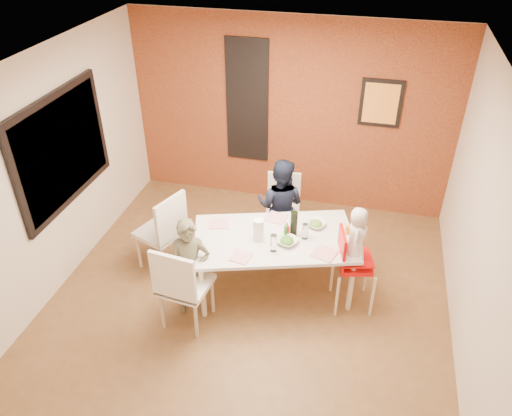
% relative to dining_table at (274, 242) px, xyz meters
% --- Properties ---
extents(ground, '(4.50, 4.50, 0.00)m').
position_rel_dining_table_xyz_m(ground, '(-0.23, -0.23, -0.68)').
color(ground, brown).
rests_on(ground, ground).
extents(ceiling, '(4.50, 4.50, 0.02)m').
position_rel_dining_table_xyz_m(ceiling, '(-0.23, -0.23, 2.02)').
color(ceiling, white).
rests_on(ceiling, wall_back).
extents(wall_back, '(4.50, 0.02, 2.70)m').
position_rel_dining_table_xyz_m(wall_back, '(-0.23, 2.02, 0.67)').
color(wall_back, beige).
rests_on(wall_back, ground).
extents(wall_front, '(4.50, 0.02, 2.70)m').
position_rel_dining_table_xyz_m(wall_front, '(-0.23, -2.48, 0.67)').
color(wall_front, beige).
rests_on(wall_front, ground).
extents(wall_left, '(0.02, 4.50, 2.70)m').
position_rel_dining_table_xyz_m(wall_left, '(-2.48, -0.23, 0.67)').
color(wall_left, beige).
rests_on(wall_left, ground).
extents(wall_right, '(0.02, 4.50, 2.70)m').
position_rel_dining_table_xyz_m(wall_right, '(2.02, -0.23, 0.67)').
color(wall_right, beige).
rests_on(wall_right, ground).
extents(brick_accent_wall, '(4.50, 0.02, 2.70)m').
position_rel_dining_table_xyz_m(brick_accent_wall, '(-0.23, 2.00, 0.67)').
color(brick_accent_wall, maroon).
rests_on(brick_accent_wall, ground).
extents(picture_window_frame, '(0.05, 1.70, 1.30)m').
position_rel_dining_table_xyz_m(picture_window_frame, '(-2.45, -0.03, 0.87)').
color(picture_window_frame, black).
rests_on(picture_window_frame, wall_left).
extents(picture_window_pane, '(0.02, 1.55, 1.15)m').
position_rel_dining_table_xyz_m(picture_window_pane, '(-2.44, -0.03, 0.87)').
color(picture_window_pane, black).
rests_on(picture_window_pane, wall_left).
extents(glassblock_strip, '(0.55, 0.03, 1.70)m').
position_rel_dining_table_xyz_m(glassblock_strip, '(-0.83, 1.99, 0.82)').
color(glassblock_strip, silver).
rests_on(glassblock_strip, wall_back).
extents(glassblock_surround, '(0.60, 0.03, 1.76)m').
position_rel_dining_table_xyz_m(glassblock_surround, '(-0.83, 1.98, 0.82)').
color(glassblock_surround, black).
rests_on(glassblock_surround, wall_back).
extents(art_print_frame, '(0.54, 0.03, 0.64)m').
position_rel_dining_table_xyz_m(art_print_frame, '(0.97, 1.98, 0.97)').
color(art_print_frame, black).
rests_on(art_print_frame, wall_back).
extents(art_print_canvas, '(0.44, 0.01, 0.54)m').
position_rel_dining_table_xyz_m(art_print_canvas, '(0.97, 1.97, 0.97)').
color(art_print_canvas, '#F7AA37').
rests_on(art_print_canvas, wall_back).
extents(dining_table, '(2.00, 1.48, 0.74)m').
position_rel_dining_table_xyz_m(dining_table, '(0.00, 0.00, 0.00)').
color(dining_table, silver).
rests_on(dining_table, ground).
extents(chair_near, '(0.55, 0.55, 1.06)m').
position_rel_dining_table_xyz_m(chair_near, '(-0.81, -0.83, -0.08)').
color(chair_near, white).
rests_on(chair_near, ground).
extents(chair_far, '(0.48, 0.48, 0.93)m').
position_rel_dining_table_xyz_m(chair_far, '(-0.10, 1.03, -0.16)').
color(chair_far, white).
rests_on(chair_far, ground).
extents(chair_left, '(0.64, 0.64, 1.06)m').
position_rel_dining_table_xyz_m(chair_left, '(-1.35, 0.05, -0.08)').
color(chair_left, silver).
rests_on(chair_left, ground).
extents(high_chair, '(0.51, 0.51, 1.00)m').
position_rel_dining_table_xyz_m(high_chair, '(0.86, -0.05, -0.08)').
color(high_chair, red).
rests_on(high_chair, ground).
extents(child_near, '(0.50, 0.40, 1.20)m').
position_rel_dining_table_xyz_m(child_near, '(-0.80, -0.58, -0.08)').
color(child_near, brown).
rests_on(child_near, ground).
extents(child_far, '(0.67, 0.54, 1.29)m').
position_rel_dining_table_xyz_m(child_far, '(-0.09, 0.79, -0.03)').
color(child_far, black).
rests_on(child_far, ground).
extents(toddler, '(0.23, 0.35, 0.70)m').
position_rel_dining_table_xyz_m(toddler, '(0.89, -0.04, 0.26)').
color(toddler, beige).
rests_on(toddler, high_chair).
extents(plate_near_left, '(0.24, 0.24, 0.01)m').
position_rel_dining_table_xyz_m(plate_near_left, '(-0.27, -0.44, 0.07)').
color(plate_near_left, white).
rests_on(plate_near_left, dining_table).
extents(plate_far_mid, '(0.26, 0.26, 0.01)m').
position_rel_dining_table_xyz_m(plate_far_mid, '(-0.06, 0.37, 0.07)').
color(plate_far_mid, white).
rests_on(plate_far_mid, dining_table).
extents(plate_near_right, '(0.30, 0.30, 0.01)m').
position_rel_dining_table_xyz_m(plate_near_right, '(0.58, -0.16, 0.07)').
color(plate_near_right, white).
rests_on(plate_near_right, dining_table).
extents(plate_far_left, '(0.27, 0.27, 0.01)m').
position_rel_dining_table_xyz_m(plate_far_left, '(-0.68, 0.10, 0.07)').
color(plate_far_left, white).
rests_on(plate_far_left, dining_table).
extents(salad_bowl_a, '(0.31, 0.31, 0.06)m').
position_rel_dining_table_xyz_m(salad_bowl_a, '(0.15, -0.08, 0.09)').
color(salad_bowl_a, white).
rests_on(salad_bowl_a, dining_table).
extents(salad_bowl_b, '(0.28, 0.28, 0.05)m').
position_rel_dining_table_xyz_m(salad_bowl_b, '(0.42, 0.32, 0.09)').
color(salad_bowl_b, white).
rests_on(salad_bowl_b, dining_table).
extents(wine_bottle, '(0.08, 0.08, 0.30)m').
position_rel_dining_table_xyz_m(wine_bottle, '(0.20, 0.09, 0.22)').
color(wine_bottle, black).
rests_on(wine_bottle, dining_table).
extents(wine_glass_a, '(0.07, 0.07, 0.20)m').
position_rel_dining_table_xyz_m(wine_glass_a, '(0.04, -0.24, 0.17)').
color(wine_glass_a, white).
rests_on(wine_glass_a, dining_table).
extents(wine_glass_b, '(0.07, 0.07, 0.19)m').
position_rel_dining_table_xyz_m(wine_glass_b, '(0.33, 0.06, 0.16)').
color(wine_glass_b, white).
rests_on(wine_glass_b, dining_table).
extents(paper_towel_roll, '(0.12, 0.12, 0.26)m').
position_rel_dining_table_xyz_m(paper_towel_roll, '(-0.17, -0.08, 0.20)').
color(paper_towel_roll, white).
rests_on(paper_towel_roll, dining_table).
extents(condiment_red, '(0.04, 0.04, 0.14)m').
position_rel_dining_table_xyz_m(condiment_red, '(0.14, 0.05, 0.14)').
color(condiment_red, red).
rests_on(condiment_red, dining_table).
extents(condiment_green, '(0.04, 0.04, 0.15)m').
position_rel_dining_table_xyz_m(condiment_green, '(0.12, 0.03, 0.14)').
color(condiment_green, '#2C7527').
rests_on(condiment_green, dining_table).
extents(condiment_brown, '(0.03, 0.03, 0.14)m').
position_rel_dining_table_xyz_m(condiment_brown, '(0.11, 0.10, 0.13)').
color(condiment_brown, brown).
rests_on(condiment_brown, dining_table).
extents(sippy_cup, '(0.06, 0.06, 0.10)m').
position_rel_dining_table_xyz_m(sippy_cup, '(0.78, 0.26, 0.12)').
color(sippy_cup, orange).
rests_on(sippy_cup, dining_table).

